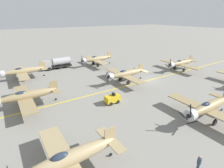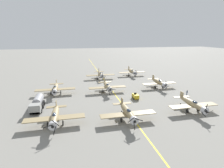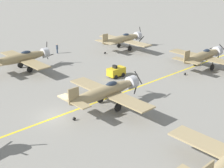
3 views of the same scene
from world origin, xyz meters
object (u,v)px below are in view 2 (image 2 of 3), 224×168
airplane_near_center (100,74)px  airplane_far_left (193,104)px  airplane_far_center (128,112)px  airplane_far_right (55,116)px  fuel_tanker (37,103)px  airplane_mid_left (159,82)px  tow_tractor (135,96)px  airplane_mid_right (55,88)px  ground_crew_walking (187,92)px  airplane_mid_center (107,86)px  airplane_near_left (132,71)px

airplane_near_center → airplane_far_left: 41.11m
airplane_far_center → airplane_far_right: 15.08m
airplane_far_left → fuel_tanker: 37.88m
airplane_far_center → airplane_near_center: 38.79m
airplane_mid_left → tow_tractor: (11.72, 8.60, -1.22)m
airplane_mid_right → ground_crew_walking: airplane_mid_right is taller
airplane_mid_right → ground_crew_walking: (-39.35, 9.96, -1.07)m
airplane_mid_left → airplane_mid_center: bearing=16.9°
ground_crew_walking → tow_tractor: bearing=-2.5°
airplane_mid_right → airplane_far_left: (-33.17, 20.67, 0.00)m
airplane_far_right → tow_tractor: size_ratio=4.62×
airplane_near_center → airplane_far_right: bearing=79.2°
airplane_mid_center → airplane_near_center: bearing=-89.2°
airplane_far_center → airplane_mid_left: airplane_mid_left is taller
fuel_tanker → ground_crew_walking: fuel_tanker is taller
airplane_near_left → airplane_far_left: (-1.47, 40.32, 0.00)m
airplane_near_left → ground_crew_walking: bearing=87.7°
airplane_far_center → ground_crew_walking: 25.68m
airplane_mid_center → fuel_tanker: airplane_mid_center is taller
airplane_mid_right → tow_tractor: airplane_mid_right is taller
airplane_mid_left → airplane_mid_right: bearing=13.7°
airplane_far_center → airplane_mid_right: 27.33m
airplane_mid_right → fuel_tanker: bearing=79.1°
airplane_mid_center → airplane_far_left: airplane_far_left is taller
fuel_tanker → tow_tractor: bearing=-176.3°
tow_tractor → ground_crew_walking: size_ratio=1.50×
fuel_tanker → tow_tractor: size_ratio=3.08×
airplane_far_right → ground_crew_walking: 39.21m
airplane_far_right → airplane_mid_right: bearing=-99.2°
airplane_near_left → airplane_far_right: 50.06m
airplane_near_left → airplane_mid_right: same height
airplane_far_center → airplane_far_left: bearing=-164.2°
airplane_mid_center → airplane_near_center: airplane_near_center is taller
airplane_far_center → airplane_near_left: bearing=-97.9°
tow_tractor → ground_crew_walking: bearing=177.5°
airplane_far_center → airplane_mid_right: (16.56, -21.74, 0.00)m
airplane_far_center → airplane_near_left: 44.07m
airplane_mid_right → airplane_mid_left: 34.67m
airplane_near_center → fuel_tanker: bearing=65.5°
airplane_mid_right → airplane_far_left: airplane_far_left is taller
airplane_far_center → airplane_mid_left: 27.81m
airplane_near_left → fuel_tanker: bearing=24.2°
airplane_mid_right → airplane_far_right: 20.38m
fuel_tanker → airplane_far_left: bearing=165.1°
airplane_mid_left → airplane_far_left: 20.10m
airplane_far_right → fuel_tanker: (5.00, -9.36, -0.50)m
airplane_near_left → airplane_far_left: size_ratio=1.00×
airplane_far_left → ground_crew_walking: (-6.18, -10.71, -1.07)m
tow_tractor → airplane_far_right: bearing=27.4°
airplane_near_left → fuel_tanker: 46.60m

